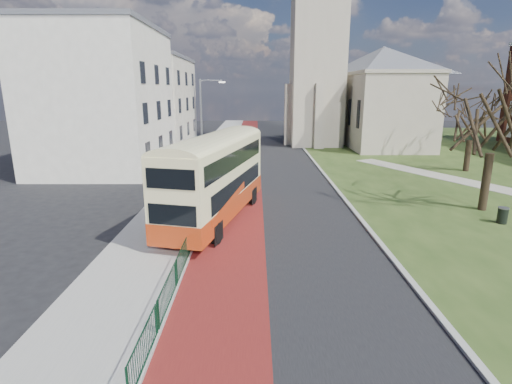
{
  "coord_description": "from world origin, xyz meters",
  "views": [
    {
      "loc": [
        0.04,
        -15.89,
        7.33
      ],
      "look_at": [
        0.07,
        4.72,
        2.0
      ],
      "focal_mm": 28.0,
      "sensor_mm": 36.0,
      "label": 1
    }
  ],
  "objects_px": {
    "winter_tree_near": "(497,106)",
    "streetlamp": "(203,123)",
    "bus": "(215,174)",
    "litter_bin": "(503,215)",
    "winter_tree_far": "(473,115)"
  },
  "relations": [
    {
      "from": "bus",
      "to": "litter_bin",
      "type": "relative_size",
      "value": 12.62
    },
    {
      "from": "streetlamp",
      "to": "winter_tree_near",
      "type": "distance_m",
      "value": 21.17
    },
    {
      "from": "winter_tree_near",
      "to": "winter_tree_far",
      "type": "xyz_separation_m",
      "value": [
        5.19,
        12.13,
        -1.29
      ]
    },
    {
      "from": "streetlamp",
      "to": "winter_tree_near",
      "type": "relative_size",
      "value": 0.88
    },
    {
      "from": "winter_tree_far",
      "to": "bus",
      "type": "bearing_deg",
      "value": -146.9
    },
    {
      "from": "bus",
      "to": "winter_tree_far",
      "type": "xyz_separation_m",
      "value": [
        21.56,
        14.05,
        2.36
      ]
    },
    {
      "from": "bus",
      "to": "winter_tree_near",
      "type": "height_order",
      "value": "winter_tree_near"
    },
    {
      "from": "streetlamp",
      "to": "litter_bin",
      "type": "distance_m",
      "value": 22.56
    },
    {
      "from": "winter_tree_near",
      "to": "streetlamp",
      "type": "bearing_deg",
      "value": 151.34
    },
    {
      "from": "winter_tree_near",
      "to": "winter_tree_far",
      "type": "height_order",
      "value": "winter_tree_near"
    },
    {
      "from": "streetlamp",
      "to": "bus",
      "type": "distance_m",
      "value": 12.37
    },
    {
      "from": "litter_bin",
      "to": "winter_tree_near",
      "type": "bearing_deg",
      "value": 82.7
    },
    {
      "from": "streetlamp",
      "to": "bus",
      "type": "bearing_deg",
      "value": -79.92
    },
    {
      "from": "bus",
      "to": "winter_tree_near",
      "type": "bearing_deg",
      "value": 20.38
    },
    {
      "from": "streetlamp",
      "to": "litter_bin",
      "type": "bearing_deg",
      "value": -34.98
    }
  ]
}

